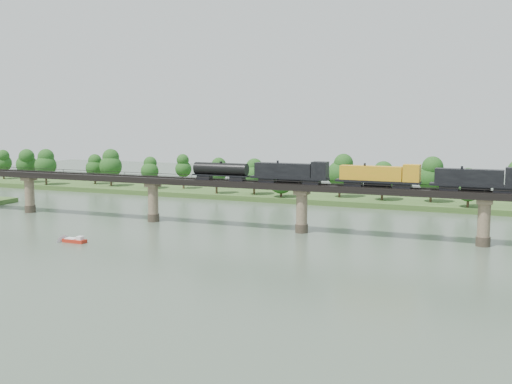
% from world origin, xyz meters
% --- Properties ---
extents(ground, '(400.00, 400.00, 0.00)m').
position_xyz_m(ground, '(0.00, 0.00, 0.00)').
color(ground, '#3B4B3B').
rests_on(ground, ground).
extents(far_bank, '(300.00, 24.00, 1.60)m').
position_xyz_m(far_bank, '(0.00, 85.00, 0.80)').
color(far_bank, '#325120').
rests_on(far_bank, ground).
extents(bridge, '(236.00, 30.00, 11.50)m').
position_xyz_m(bridge, '(0.00, 30.00, 5.46)').
color(bridge, '#473A2D').
rests_on(bridge, ground).
extents(bridge_superstructure, '(220.00, 4.90, 0.75)m').
position_xyz_m(bridge_superstructure, '(0.00, 30.00, 11.79)').
color(bridge_superstructure, black).
rests_on(bridge_superstructure, bridge).
extents(far_treeline, '(289.06, 17.54, 13.60)m').
position_xyz_m(far_treeline, '(-8.21, 80.52, 8.83)').
color(far_treeline, '#382619').
rests_on(far_treeline, far_bank).
extents(freight_train, '(75.56, 2.94, 5.20)m').
position_xyz_m(freight_train, '(10.83, 30.00, 13.98)').
color(freight_train, black).
rests_on(freight_train, bridge).
extents(motorboat, '(5.37, 2.12, 1.48)m').
position_xyz_m(motorboat, '(-41.58, 0.47, 0.51)').
color(motorboat, '#AC2313').
rests_on(motorboat, ground).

